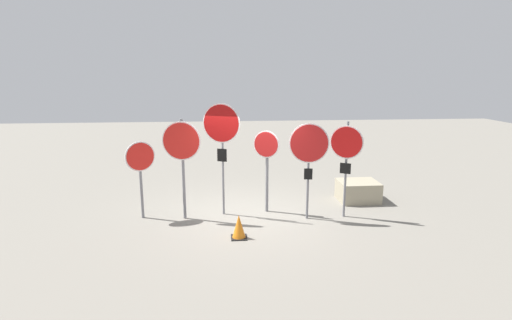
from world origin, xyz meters
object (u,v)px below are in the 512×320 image
object	(u,v)px
stop_sign_1	(182,148)
stop_sign_4	(309,150)
traffic_cone_0	(239,227)
stop_sign_0	(140,163)
stop_sign_2	(222,131)
stop_sign_3	(266,155)
stop_sign_5	(346,149)
storage_crate	(358,191)

from	to	relation	value
stop_sign_1	stop_sign_4	bearing A→B (deg)	4.67
stop_sign_1	traffic_cone_0	distance (m)	2.35
stop_sign_0	traffic_cone_0	bearing A→B (deg)	-60.52
stop_sign_2	stop_sign_3	bearing A→B (deg)	28.18
traffic_cone_0	stop_sign_5	bearing A→B (deg)	21.75
stop_sign_5	traffic_cone_0	world-z (taller)	stop_sign_5
stop_sign_4	storage_crate	bearing A→B (deg)	44.49
stop_sign_2	storage_crate	bearing A→B (deg)	34.27
stop_sign_4	stop_sign_2	bearing A→B (deg)	174.14
stop_sign_3	stop_sign_5	xyz separation A→B (m)	(1.87, -0.55, 0.22)
storage_crate	stop_sign_0	bearing A→B (deg)	-171.21
stop_sign_2	stop_sign_1	bearing A→B (deg)	-144.01
stop_sign_2	storage_crate	size ratio (longest dim) A/B	2.61
stop_sign_0	stop_sign_5	bearing A→B (deg)	-32.99
stop_sign_0	stop_sign_1	size ratio (longest dim) A/B	0.78
stop_sign_4	traffic_cone_0	size ratio (longest dim) A/B	4.51
stop_sign_0	stop_sign_1	bearing A→B (deg)	-37.44
stop_sign_0	stop_sign_4	distance (m)	4.05
stop_sign_1	stop_sign_2	world-z (taller)	stop_sign_2
stop_sign_1	stop_sign_4	world-z (taller)	stop_sign_1
stop_sign_0	storage_crate	distance (m)	5.91
stop_sign_4	stop_sign_5	xyz separation A→B (m)	(0.93, 0.06, -0.02)
stop_sign_4	stop_sign_5	size ratio (longest dim) A/B	0.99
stop_sign_4	traffic_cone_0	distance (m)	2.48
stop_sign_3	stop_sign_4	xyz separation A→B (m)	(0.94, -0.61, 0.24)
stop_sign_5	traffic_cone_0	xyz separation A→B (m)	(-2.65, -1.06, -1.46)
stop_sign_1	stop_sign_5	bearing A→B (deg)	6.65
stop_sign_3	stop_sign_2	bearing A→B (deg)	-145.38
stop_sign_1	traffic_cone_0	xyz separation A→B (m)	(1.28, -1.26, -1.51)
stop_sign_1	stop_sign_0	bearing A→B (deg)	-178.96
storage_crate	stop_sign_5	bearing A→B (deg)	-122.73
stop_sign_0	stop_sign_4	xyz separation A→B (m)	(4.01, -0.41, 0.34)
stop_sign_3	storage_crate	distance (m)	3.01
stop_sign_1	storage_crate	distance (m)	5.06
stop_sign_3	traffic_cone_0	bearing A→B (deg)	-87.24
stop_sign_2	stop_sign_4	xyz separation A→B (m)	(2.05, -0.49, -0.40)
storage_crate	traffic_cone_0	bearing A→B (deg)	-146.31
stop_sign_1	stop_sign_4	size ratio (longest dim) A/B	1.04
stop_sign_0	stop_sign_2	world-z (taller)	stop_sign_2
stop_sign_1	stop_sign_3	bearing A→B (deg)	19.18
stop_sign_4	storage_crate	xyz separation A→B (m)	(1.72, 1.30, -1.46)
stop_sign_4	traffic_cone_0	xyz separation A→B (m)	(-1.72, -1.00, -1.48)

